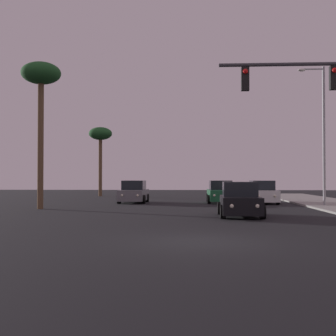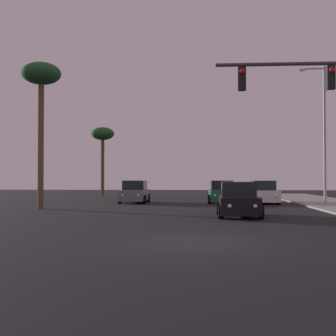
{
  "view_description": "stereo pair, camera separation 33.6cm",
  "coord_description": "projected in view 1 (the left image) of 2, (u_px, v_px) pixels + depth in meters",
  "views": [
    {
      "loc": [
        -0.18,
        -13.75,
        1.85
      ],
      "look_at": [
        -1.86,
        15.56,
        2.5
      ],
      "focal_mm": 50.0,
      "sensor_mm": 36.0,
      "label": 1
    },
    {
      "loc": [
        0.15,
        -13.73,
        1.85
      ],
      "look_at": [
        -1.86,
        15.56,
        2.5
      ],
      "focal_mm": 50.0,
      "sensor_mm": 36.0,
      "label": 2
    }
  ],
  "objects": [
    {
      "name": "ground_plane",
      "position": [
        201.0,
        242.0,
        13.67
      ],
      "size": [
        120.0,
        120.0,
        0.0
      ],
      "primitive_type": "plane",
      "color": "black"
    },
    {
      "name": "car_grey",
      "position": [
        134.0,
        193.0,
        35.32
      ],
      "size": [
        2.04,
        4.33,
        1.68
      ],
      "rotation": [
        0.0,
        0.0,
        3.12
      ],
      "color": "slate",
      "rests_on": "ground"
    },
    {
      "name": "car_green",
      "position": [
        220.0,
        193.0,
        35.24
      ],
      "size": [
        2.04,
        4.34,
        1.68
      ],
      "rotation": [
        0.0,
        0.0,
        3.17
      ],
      "color": "#195933",
      "rests_on": "ground"
    },
    {
      "name": "car_white",
      "position": [
        262.0,
        193.0,
        34.28
      ],
      "size": [
        2.04,
        4.33,
        1.68
      ],
      "rotation": [
        0.0,
        0.0,
        3.17
      ],
      "color": "silver",
      "rests_on": "ground"
    },
    {
      "name": "car_black",
      "position": [
        240.0,
        201.0,
        22.65
      ],
      "size": [
        2.04,
        4.33,
        1.68
      ],
      "rotation": [
        0.0,
        0.0,
        3.12
      ],
      "color": "black",
      "rests_on": "ground"
    },
    {
      "name": "street_lamp",
      "position": [
        322.0,
        128.0,
        30.32
      ],
      "size": [
        1.74,
        0.24,
        9.0
      ],
      "color": "#99999E",
      "rests_on": "sidewalk_right"
    },
    {
      "name": "palm_tree_far",
      "position": [
        100.0,
        137.0,
        48.31
      ],
      "size": [
        2.4,
        2.4,
        7.14
      ],
      "color": "brown",
      "rests_on": "ground"
    },
    {
      "name": "palm_tree_near",
      "position": [
        41.0,
        81.0,
        28.36
      ],
      "size": [
        2.4,
        2.4,
        8.9
      ],
      "color": "brown",
      "rests_on": "ground"
    }
  ]
}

